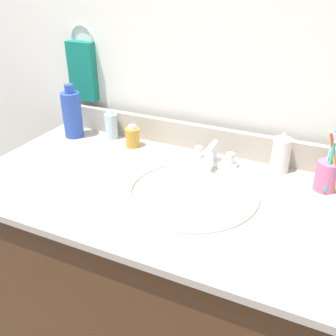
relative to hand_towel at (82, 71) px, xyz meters
The scene contains 13 objects.
vanity_cabinet 0.85m from the hand_towel, 33.57° to the right, with size 1.11×0.57×0.76m, color #4C2D19.
countertop 0.62m from the hand_towel, 33.57° to the right, with size 1.16×0.62×0.02m, color #B2A899.
backsplash 0.51m from the hand_towel, ahead, with size 1.16×0.02×0.09m, color #B2A899.
back_wall 0.60m from the hand_towel, ahead, with size 2.26×0.04×1.30m, color white.
towel_ring 0.12m from the hand_towel, 90.00° to the left, with size 0.10×0.10×0.01m, color silver.
hand_towel is the anchor object (origin of this frame).
sink_basin 0.70m from the hand_towel, 28.01° to the right, with size 0.39×0.39×0.11m.
faucet 0.62m from the hand_towel, 11.05° to the right, with size 0.16×0.10×0.08m.
bottle_shampoo_blue 0.17m from the hand_towel, 80.49° to the right, with size 0.07×0.07×0.20m.
bottle_oil_amber 0.34m from the hand_towel, 20.57° to the right, with size 0.05×0.05×0.08m.
bottle_lotion_white 0.80m from the hand_towel, ahead, with size 0.06×0.06×0.13m.
bottle_gel_clear 0.24m from the hand_towel, 22.99° to the right, with size 0.05×0.05×0.11m.
cup_pink 0.95m from the hand_towel, ahead, with size 0.07×0.07×0.18m.
Camera 1 is at (0.43, -0.86, 1.36)m, focal length 40.38 mm.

